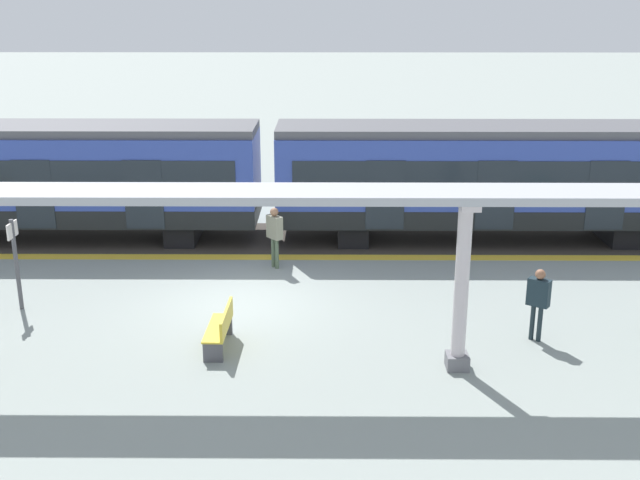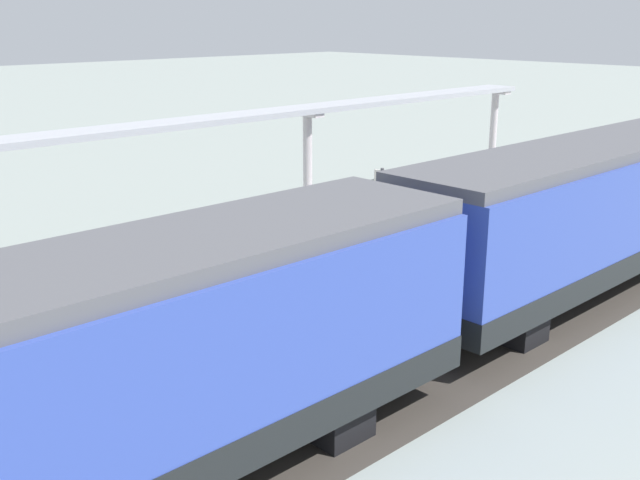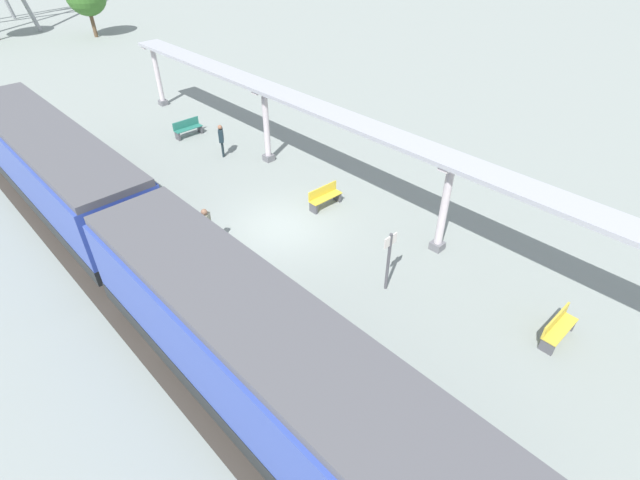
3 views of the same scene
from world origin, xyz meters
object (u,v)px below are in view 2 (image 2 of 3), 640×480
at_px(bench_near_end, 190,250).
at_px(passenger_waiting_near_edge, 296,284).
at_px(train_far_carriage, 56,402).
at_px(platform_info_sign, 382,199).
at_px(canopy_pillar_nearest, 493,135).
at_px(trash_bin, 534,169).
at_px(train_near_carriage, 593,211).
at_px(canopy_pillar_second, 308,168).
at_px(bench_mid_platform, 434,192).

bearing_deg(bench_near_end, passenger_waiting_near_edge, 170.87).
height_order(train_far_carriage, platform_info_sign, train_far_carriage).
distance_m(canopy_pillar_nearest, platform_info_sign, 10.25).
distance_m(bench_near_end, platform_info_sign, 5.50).
bearing_deg(train_far_carriage, trash_bin, -72.25).
distance_m(canopy_pillar_nearest, passenger_waiting_near_edge, 16.74).
distance_m(trash_bin, passenger_waiting_near_edge, 17.23).
relative_size(train_near_carriage, bench_near_end, 8.32).
height_order(train_near_carriage, platform_info_sign, train_near_carriage).
bearing_deg(passenger_waiting_near_edge, train_far_carriage, 113.41).
relative_size(canopy_pillar_second, passenger_waiting_near_edge, 2.07).
bearing_deg(train_near_carriage, passenger_waiting_near_edge, 68.87).
distance_m(bench_near_end, passenger_waiting_near_edge, 5.14).
distance_m(train_far_carriage, bench_near_end, 10.52).
height_order(canopy_pillar_nearest, canopy_pillar_second, same).
relative_size(bench_near_end, passenger_waiting_near_edge, 0.90).
distance_m(canopy_pillar_second, platform_info_sign, 3.02).
xyz_separation_m(bench_mid_platform, trash_bin, (-0.23, -5.97, 0.03)).
relative_size(train_far_carriage, canopy_pillar_nearest, 3.60).
relative_size(platform_info_sign, passenger_waiting_near_edge, 1.31).
relative_size(bench_near_end, bench_mid_platform, 1.00).
distance_m(canopy_pillar_second, trash_bin, 10.99).
bearing_deg(train_near_carriage, bench_mid_platform, -26.03).
relative_size(train_near_carriage, train_far_carriage, 1.00).
height_order(canopy_pillar_nearest, passenger_waiting_near_edge, canopy_pillar_nearest).
xyz_separation_m(canopy_pillar_nearest, canopy_pillar_second, (0.00, 9.87, 0.00)).
bearing_deg(trash_bin, bench_near_end, 88.46).
bearing_deg(train_far_carriage, canopy_pillar_second, -54.17).
xyz_separation_m(canopy_pillar_second, trash_bin, (-1.34, -10.84, -1.30)).
height_order(canopy_pillar_nearest, bench_mid_platform, canopy_pillar_nearest).
relative_size(canopy_pillar_second, bench_mid_platform, 2.32).
distance_m(canopy_pillar_nearest, bench_mid_platform, 5.29).
bearing_deg(canopy_pillar_nearest, trash_bin, -144.07).
height_order(train_far_carriage, bench_near_end, train_far_carriage).
bearing_deg(platform_info_sign, canopy_pillar_nearest, -73.04).
relative_size(train_near_carriage, canopy_pillar_second, 3.60).
distance_m(train_near_carriage, passenger_waiting_near_edge, 7.48).
bearing_deg(canopy_pillar_nearest, passenger_waiting_near_edge, 110.84).
relative_size(canopy_pillar_second, trash_bin, 3.69).
xyz_separation_m(train_near_carriage, train_far_carriage, (0.00, 13.14, 0.00)).
relative_size(train_near_carriage, passenger_waiting_near_edge, 7.45).
bearing_deg(canopy_pillar_second, train_near_carriage, -172.20).
bearing_deg(passenger_waiting_near_edge, bench_mid_platform, -65.46).
height_order(trash_bin, platform_info_sign, platform_info_sign).
relative_size(trash_bin, passenger_waiting_near_edge, 0.56).
xyz_separation_m(train_far_carriage, canopy_pillar_second, (8.63, -11.96, -0.06)).
xyz_separation_m(canopy_pillar_second, platform_info_sign, (-2.99, -0.07, -0.44)).
bearing_deg(canopy_pillar_nearest, bench_near_end, 93.52).
relative_size(canopy_pillar_nearest, bench_near_end, 2.31).
xyz_separation_m(train_near_carriage, bench_mid_platform, (7.53, -3.68, -1.39)).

